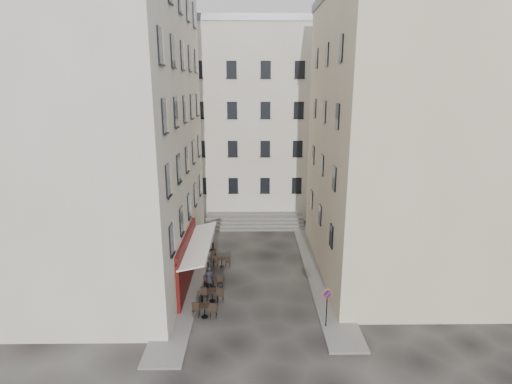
{
  "coord_description": "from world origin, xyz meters",
  "views": [
    {
      "loc": [
        -0.23,
        -22.61,
        12.61
      ],
      "look_at": [
        0.04,
        4.0,
        5.52
      ],
      "focal_mm": 28.0,
      "sensor_mm": 36.0,
      "label": 1
    }
  ],
  "objects_px": {
    "no_parking_sign": "(327,301)",
    "bistro_table_a": "(205,310)",
    "pedestrian": "(209,279)",
    "bistro_table_b": "(212,294)"
  },
  "relations": [
    {
      "from": "bistro_table_b",
      "to": "pedestrian",
      "type": "bearing_deg",
      "value": 103.77
    },
    {
      "from": "no_parking_sign",
      "to": "pedestrian",
      "type": "bearing_deg",
      "value": 133.47
    },
    {
      "from": "bistro_table_a",
      "to": "pedestrian",
      "type": "height_order",
      "value": "pedestrian"
    },
    {
      "from": "bistro_table_a",
      "to": "pedestrian",
      "type": "distance_m",
      "value": 3.0
    },
    {
      "from": "bistro_table_b",
      "to": "pedestrian",
      "type": "distance_m",
      "value": 1.34
    },
    {
      "from": "no_parking_sign",
      "to": "bistro_table_a",
      "type": "relative_size",
      "value": 1.64
    },
    {
      "from": "no_parking_sign",
      "to": "bistro_table_a",
      "type": "bearing_deg",
      "value": 155.54
    },
    {
      "from": "bistro_table_b",
      "to": "pedestrian",
      "type": "height_order",
      "value": "pedestrian"
    },
    {
      "from": "no_parking_sign",
      "to": "bistro_table_a",
      "type": "distance_m",
      "value": 6.81
    },
    {
      "from": "no_parking_sign",
      "to": "pedestrian",
      "type": "height_order",
      "value": "no_parking_sign"
    }
  ]
}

